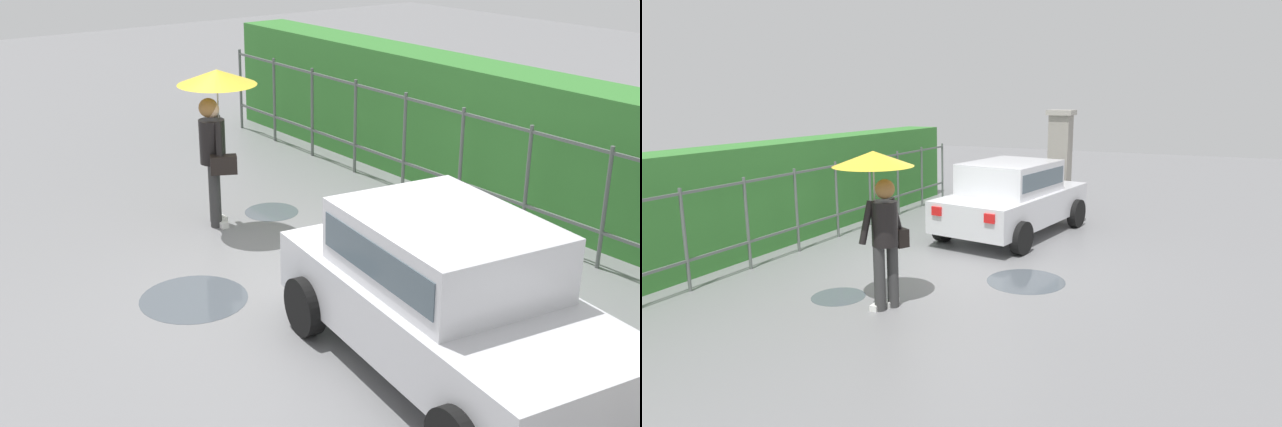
{
  "view_description": "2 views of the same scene",
  "coord_description": "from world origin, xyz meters",
  "views": [
    {
      "loc": [
        6.81,
        -4.89,
        4.07
      ],
      "look_at": [
        0.11,
        0.11,
        0.87
      ],
      "focal_mm": 45.85,
      "sensor_mm": 36.0,
      "label": 1
    },
    {
      "loc": [
        -8.06,
        -3.67,
        2.75
      ],
      "look_at": [
        -0.28,
        -0.06,
        0.91
      ],
      "focal_mm": 31.0,
      "sensor_mm": 36.0,
      "label": 2
    }
  ],
  "objects": [
    {
      "name": "gate_pillar",
      "position": [
        4.9,
        -0.25,
        1.24
      ],
      "size": [
        0.6,
        0.6,
        2.42
      ],
      "color": "gray",
      "rests_on": "ground"
    },
    {
      "name": "puddle_near",
      "position": [
        -0.44,
        -1.2,
        0.0
      ],
      "size": [
        1.19,
        1.19,
        0.0
      ],
      "primitive_type": "cylinder",
      "color": "#4C545B",
      "rests_on": "ground"
    },
    {
      "name": "pedestrian",
      "position": [
        -2.25,
        0.19,
        1.55
      ],
      "size": [
        1.03,
        1.03,
        2.07
      ],
      "rotation": [
        0.0,
        0.0,
        1.11
      ],
      "color": "#333333",
      "rests_on": "ground"
    },
    {
      "name": "puddle_far",
      "position": [
        -2.17,
        0.96,
        0.0
      ],
      "size": [
        0.75,
        0.75,
        0.0
      ],
      "primitive_type": "cylinder",
      "color": "#4C545B",
      "rests_on": "ground"
    },
    {
      "name": "fence_section",
      "position": [
        -0.59,
        3.03,
        0.82
      ],
      "size": [
        11.51,
        0.05,
        1.5
      ],
      "color": "#59605B",
      "rests_on": "ground"
    },
    {
      "name": "hedge_row",
      "position": [
        -0.59,
        3.9,
        0.95
      ],
      "size": [
        12.46,
        0.9,
        1.9
      ],
      "primitive_type": "cube",
      "color": "#387F33",
      "rests_on": "ground"
    },
    {
      "name": "car",
      "position": [
        2.2,
        -0.02,
        0.8
      ],
      "size": [
        3.92,
        2.32,
        1.48
      ],
      "rotation": [
        0.0,
        0.0,
        -0.15
      ],
      "color": "silver",
      "rests_on": "ground"
    },
    {
      "name": "ground_plane",
      "position": [
        0.0,
        0.0,
        0.0
      ],
      "size": [
        40.0,
        40.0,
        0.0
      ],
      "primitive_type": "plane",
      "color": "slate"
    }
  ]
}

